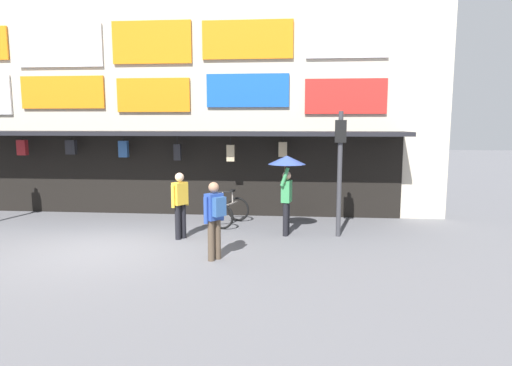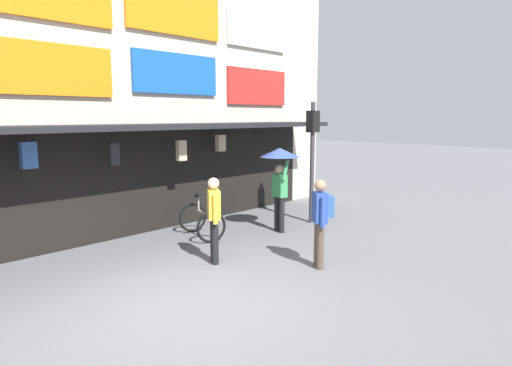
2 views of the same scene
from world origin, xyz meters
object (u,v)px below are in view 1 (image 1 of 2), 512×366
object	(u,v)px
bicycle_parked	(230,211)
pedestrian_in_red	(215,215)
traffic_light_far	(340,154)
pedestrian_in_green	(180,202)
pedestrian_with_umbrella	(287,173)

from	to	relation	value
bicycle_parked	pedestrian_in_red	distance (m)	3.32
traffic_light_far	pedestrian_in_green	size ratio (longest dim) A/B	1.90
traffic_light_far	pedestrian_in_red	bearing A→B (deg)	-140.91
traffic_light_far	pedestrian_in_red	xyz separation A→B (m)	(-2.80, -2.27, -1.16)
pedestrian_with_umbrella	pedestrian_in_red	bearing A→B (deg)	-122.94
pedestrian_in_red	bicycle_parked	bearing A→B (deg)	93.06
traffic_light_far	pedestrian_in_green	bearing A→B (deg)	-171.13
pedestrian_in_red	pedestrian_with_umbrella	xyz separation A→B (m)	(1.46, 2.25, 0.66)
pedestrian_in_red	pedestrian_with_umbrella	world-z (taller)	pedestrian_with_umbrella
traffic_light_far	bicycle_parked	size ratio (longest dim) A/B	2.43
pedestrian_with_umbrella	bicycle_parked	bearing A→B (deg)	148.17
pedestrian_in_red	traffic_light_far	bearing A→B (deg)	39.09
bicycle_parked	pedestrian_in_green	world-z (taller)	pedestrian_in_green
pedestrian_with_umbrella	pedestrian_in_green	world-z (taller)	pedestrian_with_umbrella
traffic_light_far	pedestrian_with_umbrella	xyz separation A→B (m)	(-1.34, -0.02, -0.50)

